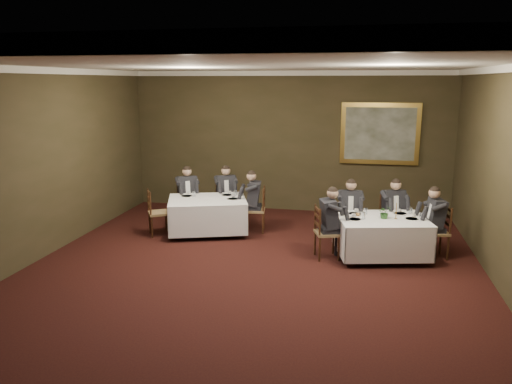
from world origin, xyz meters
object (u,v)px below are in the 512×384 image
(chair_main_backleft, at_px, (349,230))
(diner_main_endright, at_px, (436,231))
(chair_main_backright, at_px, (391,230))
(chair_main_endright, at_px, (435,242))
(chair_sec_backright, at_px, (226,210))
(chair_sec_backleft, at_px, (188,211))
(table_main, at_px, (381,234))
(diner_main_backright, at_px, (392,219))
(diner_sec_backright, at_px, (226,201))
(centerpiece, at_px, (385,212))
(chair_main_endleft, at_px, (326,243))
(diner_sec_backleft, at_px, (187,202))
(table_second, at_px, (208,213))
(candlestick, at_px, (396,210))
(diner_sec_endright, at_px, (255,209))
(chair_sec_endright, at_px, (256,219))
(chair_sec_endleft, at_px, (159,222))
(painting, at_px, (380,134))
(diner_main_backleft, at_px, (349,219))
(diner_main_endleft, at_px, (327,232))

(chair_main_backleft, bearing_deg, diner_main_endright, 155.19)
(chair_main_backright, bearing_deg, chair_main_endright, 118.15)
(chair_main_endright, bearing_deg, chair_sec_backright, 58.74)
(diner_main_endright, xyz_separation_m, chair_sec_backleft, (-5.34, 1.27, -0.23))
(table_main, height_order, chair_main_endright, chair_main_endright)
(table_main, xyz_separation_m, chair_main_backleft, (-0.61, 0.72, -0.17))
(table_main, height_order, diner_main_backright, diner_main_backright)
(diner_sec_backright, bearing_deg, centerpiece, 128.61)
(chair_main_endleft, height_order, diner_sec_backleft, diner_sec_backleft)
(table_second, distance_m, chair_main_backleft, 3.04)
(diner_sec_backright, bearing_deg, table_second, 55.94)
(diner_sec_backleft, relative_size, candlestick, 3.00)
(centerpiece, bearing_deg, table_second, 167.20)
(chair_main_backleft, bearing_deg, table_second, -9.88)
(chair_main_endright, relative_size, diner_sec_endright, 0.74)
(chair_main_endleft, relative_size, diner_sec_endright, 0.74)
(chair_main_endleft, distance_m, diner_main_endright, 2.07)
(chair_sec_endright, bearing_deg, chair_main_endleft, -137.83)
(table_main, distance_m, diner_sec_backright, 3.91)
(table_main, bearing_deg, candlestick, 2.75)
(chair_main_backleft, height_order, diner_sec_backright, diner_sec_backright)
(candlestick, bearing_deg, table_main, -177.25)
(chair_sec_backleft, height_order, candlestick, candlestick)
(table_second, bearing_deg, diner_sec_backright, 80.55)
(diner_sec_backleft, bearing_deg, chair_sec_backleft, -90.00)
(diner_main_endright, bearing_deg, chair_sec_endright, 63.39)
(chair_sec_endright, relative_size, chair_sec_endleft, 1.00)
(table_second, relative_size, chair_sec_endleft, 1.99)
(chair_main_backright, xyz_separation_m, chair_sec_backright, (-3.73, 0.87, 0.00))
(chair_sec_backleft, height_order, diner_sec_backright, diner_sec_backright)
(chair_main_backleft, xyz_separation_m, chair_sec_endright, (-2.03, 0.44, 0.00))
(chair_sec_endleft, height_order, candlestick, candlestick)
(chair_main_endleft, height_order, chair_sec_backleft, same)
(chair_sec_backright, bearing_deg, diner_sec_endright, 118.74)
(table_main, xyz_separation_m, chair_sec_endleft, (-4.64, 0.49, -0.17))
(table_main, relative_size, chair_main_endright, 1.87)
(painting, bearing_deg, table_second, -147.47)
(chair_main_backleft, distance_m, chair_sec_endright, 2.08)
(diner_sec_backleft, bearing_deg, diner_main_backleft, 139.17)
(diner_sec_backright, height_order, diner_sec_endright, same)
(chair_main_backleft, distance_m, chair_main_backright, 0.87)
(painting, bearing_deg, diner_main_endleft, -106.40)
(table_second, height_order, diner_sec_endright, diner_sec_endright)
(diner_main_backright, xyz_separation_m, diner_sec_backleft, (-4.58, 0.58, 0.00))
(chair_main_endright, relative_size, diner_main_endright, 0.74)
(diner_sec_backright, distance_m, chair_sec_endleft, 1.74)
(chair_main_backleft, relative_size, chair_sec_backright, 1.00)
(table_main, bearing_deg, chair_main_backright, 75.42)
(chair_main_backright, relative_size, diner_sec_backright, 0.74)
(table_main, xyz_separation_m, centerpiece, (0.04, -0.01, 0.45))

